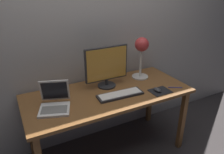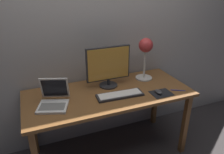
{
  "view_description": "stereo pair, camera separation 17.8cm",
  "coord_description": "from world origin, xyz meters",
  "px_view_note": "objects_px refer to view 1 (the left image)",
  "views": [
    {
      "loc": [
        -0.82,
        -1.66,
        1.73
      ],
      "look_at": [
        0.01,
        -0.05,
        0.92
      ],
      "focal_mm": 34.73,
      "sensor_mm": 36.0,
      "label": 1
    },
    {
      "loc": [
        -0.66,
        -1.74,
        1.73
      ],
      "look_at": [
        0.01,
        -0.05,
        0.92
      ],
      "focal_mm": 34.73,
      "sensor_mm": 36.0,
      "label": 2
    }
  ],
  "objects_px": {
    "monitor": "(107,66)",
    "keyboard_main": "(120,94)",
    "laptop": "(55,100)",
    "pen": "(175,87)",
    "desk_lamp": "(142,49)",
    "mouse": "(157,90)"
  },
  "relations": [
    {
      "from": "monitor",
      "to": "keyboard_main",
      "type": "bearing_deg",
      "value": -84.44
    },
    {
      "from": "laptop",
      "to": "pen",
      "type": "height_order",
      "value": "laptop"
    },
    {
      "from": "desk_lamp",
      "to": "keyboard_main",
      "type": "bearing_deg",
      "value": -146.48
    },
    {
      "from": "desk_lamp",
      "to": "mouse",
      "type": "bearing_deg",
      "value": -97.01
    },
    {
      "from": "monitor",
      "to": "laptop",
      "type": "height_order",
      "value": "monitor"
    },
    {
      "from": "keyboard_main",
      "to": "laptop",
      "type": "xyz_separation_m",
      "value": [
        -0.59,
        0.08,
        0.05
      ]
    },
    {
      "from": "pen",
      "to": "mouse",
      "type": "bearing_deg",
      "value": 175.03
    },
    {
      "from": "desk_lamp",
      "to": "mouse",
      "type": "height_order",
      "value": "desk_lamp"
    },
    {
      "from": "laptop",
      "to": "desk_lamp",
      "type": "bearing_deg",
      "value": 10.51
    },
    {
      "from": "monitor",
      "to": "pen",
      "type": "distance_m",
      "value": 0.73
    },
    {
      "from": "pen",
      "to": "laptop",
      "type": "bearing_deg",
      "value": 170.4
    },
    {
      "from": "monitor",
      "to": "desk_lamp",
      "type": "relative_size",
      "value": 0.99
    },
    {
      "from": "desk_lamp",
      "to": "mouse",
      "type": "xyz_separation_m",
      "value": [
        -0.04,
        -0.36,
        -0.3
      ]
    },
    {
      "from": "laptop",
      "to": "desk_lamp",
      "type": "height_order",
      "value": "desk_lamp"
    },
    {
      "from": "monitor",
      "to": "pen",
      "type": "bearing_deg",
      "value": -30.59
    },
    {
      "from": "keyboard_main",
      "to": "mouse",
      "type": "relative_size",
      "value": 4.65
    },
    {
      "from": "laptop",
      "to": "mouse",
      "type": "height_order",
      "value": "laptop"
    },
    {
      "from": "keyboard_main",
      "to": "pen",
      "type": "bearing_deg",
      "value": -11.14
    },
    {
      "from": "laptop",
      "to": "pen",
      "type": "distance_m",
      "value": 1.18
    },
    {
      "from": "keyboard_main",
      "to": "desk_lamp",
      "type": "height_order",
      "value": "desk_lamp"
    },
    {
      "from": "desk_lamp",
      "to": "pen",
      "type": "relative_size",
      "value": 3.24
    },
    {
      "from": "mouse",
      "to": "pen",
      "type": "relative_size",
      "value": 0.69
    }
  ]
}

